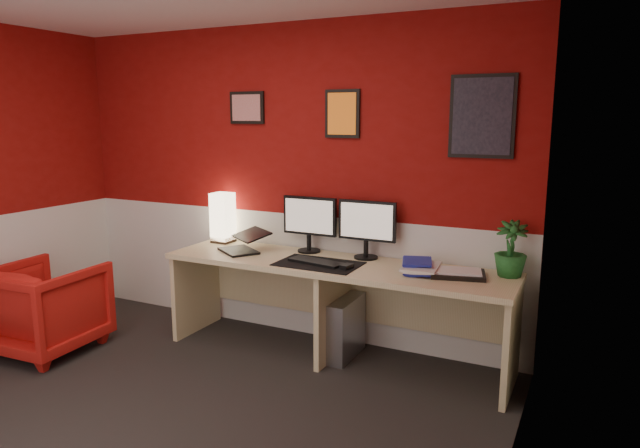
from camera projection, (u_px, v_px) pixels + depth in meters
The scene contains 23 objects.
ground at pixel (137, 426), 3.34m from camera, with size 4.00×3.50×0.01m, color black.
wall_back at pixel (284, 183), 4.65m from camera, with size 4.00×0.01×2.50m, color maroon.
wall_right at pixel (504, 254), 2.24m from camera, with size 0.01×3.50×2.50m, color maroon.
wainscot_back at pixel (284, 272), 4.79m from camera, with size 4.00×0.01×1.00m, color silver.
wainscot_right at pixel (492, 429), 2.38m from camera, with size 0.01×3.50×1.00m, color silver.
desk at pixel (334, 310), 4.24m from camera, with size 2.60×0.65×0.73m, color #CFBA85.
shoji_lamp at pixel (223, 219), 4.83m from camera, with size 0.16×0.16×0.40m, color #FFE5B2.
laptop at pixel (238, 238), 4.49m from camera, with size 0.33×0.23×0.22m, color black.
monitor_left at pixel (309, 216), 4.46m from camera, with size 0.45×0.06×0.58m, color black.
monitor_right at pixel (366, 220), 4.25m from camera, with size 0.45×0.06×0.58m, color black.
desk_mat at pixel (319, 264), 4.13m from camera, with size 0.60×0.38×0.01m, color black.
keyboard at pixel (316, 262), 4.14m from camera, with size 0.42×0.14×0.02m, color black.
mouse at pixel (347, 266), 3.99m from camera, with size 0.06×0.10×0.03m, color black.
book_bottom at pixel (406, 269), 3.94m from camera, with size 0.22×0.29×0.03m, color #212999.
book_middle at pixel (404, 266), 3.93m from camera, with size 0.24×0.32×0.02m, color silver.
book_top at pixel (403, 261), 3.96m from camera, with size 0.20×0.26×0.02m, color #212999.
zen_tray at pixel (458, 274), 3.82m from camera, with size 0.35×0.25×0.03m, color black.
potted_plant at pixel (511, 249), 3.79m from camera, with size 0.21×0.21×0.37m, color #19591E.
pc_tower at pixel (342, 327), 4.29m from camera, with size 0.20×0.45×0.45m, color #99999E.
armchair at pixel (45, 308), 4.38m from camera, with size 0.73×0.75×0.68m, color red.
art_left at pixel (247, 108), 4.67m from camera, with size 0.32×0.02×0.26m, color red.
art_center at pixel (342, 114), 4.31m from camera, with size 0.28×0.02×0.36m, color orange.
art_right at pixel (482, 116), 3.86m from camera, with size 0.44×0.02×0.56m, color black.
Camera 1 is at (2.32, -2.27, 1.78)m, focal length 32.16 mm.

